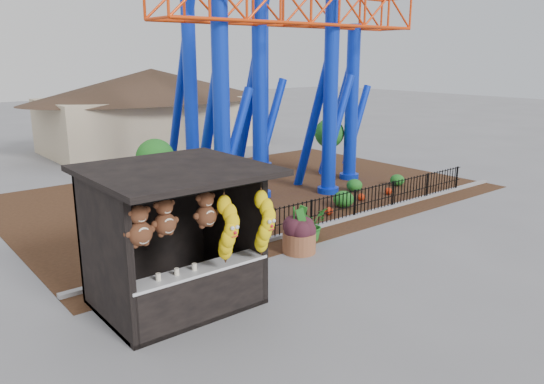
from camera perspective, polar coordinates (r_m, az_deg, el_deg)
ground at (r=12.96m, az=4.23°, el=-9.90°), size 120.00×120.00×0.00m
mulch_bed at (r=21.21m, az=-2.60°, el=-0.08°), size 18.00×12.00×0.02m
curb at (r=17.57m, az=7.12°, el=-3.12°), size 18.00×0.18×0.12m
prize_booth at (r=11.43m, az=-9.92°, el=-5.25°), size 3.50×3.40×3.12m
picket_fence at (r=18.08m, az=9.15°, el=-1.23°), size 12.20×0.06×1.00m
roller_coaster at (r=21.42m, az=-0.66°, el=17.44°), size 11.00×6.37×10.82m
terracotta_planter at (r=14.85m, az=2.94°, el=-5.41°), size 1.10×1.10×0.59m
planter_foliage at (r=14.65m, az=2.97°, el=-3.15°), size 0.70×0.70×0.64m
potted_plant at (r=15.78m, az=4.29°, el=-3.47°), size 1.02×0.93×0.98m
landscaping at (r=20.11m, az=4.66°, el=-0.13°), size 8.14×4.29×0.60m
pavilion at (r=31.95m, az=-12.73°, el=10.07°), size 15.00×15.00×4.80m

